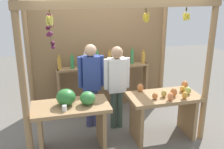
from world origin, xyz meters
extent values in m
plane|color=slate|center=(0.00, 0.00, 0.00)|extent=(12.00, 12.00, 0.00)
cylinder|color=#99754C|center=(-1.45, -0.87, 1.21)|extent=(0.10, 0.10, 2.42)
cylinder|color=#99754C|center=(1.45, -0.87, 1.21)|extent=(0.10, 0.10, 2.42)
cylinder|color=#99754C|center=(-1.45, 0.87, 1.21)|extent=(0.10, 0.10, 2.42)
cylinder|color=#99754C|center=(1.45, 0.87, 1.21)|extent=(0.10, 0.10, 2.42)
cube|color=#99754C|center=(0.00, -0.87, 2.36)|extent=(3.00, 0.12, 0.12)
cube|color=#99754C|center=(-1.45, 0.00, 2.36)|extent=(0.12, 1.83, 0.12)
cube|color=olive|center=(0.00, 0.89, 1.09)|extent=(2.90, 0.04, 2.18)
cylinder|color=brown|center=(-1.02, -0.70, 2.25)|extent=(0.02, 0.02, 0.06)
ellipsoid|color=#D1CC4C|center=(-0.99, -0.70, 2.14)|extent=(0.04, 0.06, 0.14)
ellipsoid|color=#D1CC4C|center=(-1.00, -0.68, 2.12)|extent=(0.07, 0.07, 0.15)
ellipsoid|color=#D1CC4C|center=(-1.02, -0.67, 2.12)|extent=(0.09, 0.04, 0.14)
ellipsoid|color=#D1CC4C|center=(-1.03, -0.68, 2.13)|extent=(0.06, 0.06, 0.15)
ellipsoid|color=#D1CC4C|center=(-1.06, -0.70, 2.13)|extent=(0.04, 0.06, 0.14)
ellipsoid|color=#D1CC4C|center=(-1.03, -0.72, 2.14)|extent=(0.08, 0.07, 0.15)
ellipsoid|color=#D1CC4C|center=(-1.02, -0.73, 2.12)|extent=(0.08, 0.04, 0.14)
ellipsoid|color=#D1CC4C|center=(-1.00, -0.72, 2.13)|extent=(0.06, 0.05, 0.14)
cylinder|color=brown|center=(1.02, -0.77, 2.25)|extent=(0.02, 0.02, 0.06)
ellipsoid|color=yellow|center=(1.04, -0.77, 2.14)|extent=(0.04, 0.08, 0.12)
ellipsoid|color=yellow|center=(1.04, -0.75, 2.13)|extent=(0.07, 0.07, 0.13)
ellipsoid|color=yellow|center=(1.01, -0.74, 2.13)|extent=(0.05, 0.04, 0.12)
ellipsoid|color=yellow|center=(0.99, -0.76, 2.15)|extent=(0.05, 0.06, 0.13)
ellipsoid|color=yellow|center=(1.00, -0.78, 2.14)|extent=(0.05, 0.07, 0.13)
ellipsoid|color=yellow|center=(1.01, -0.79, 2.13)|extent=(0.06, 0.04, 0.13)
ellipsoid|color=yellow|center=(1.05, -0.80, 2.14)|extent=(0.06, 0.06, 0.13)
cylinder|color=brown|center=(0.36, -0.76, 2.25)|extent=(0.02, 0.02, 0.06)
ellipsoid|color=gold|center=(0.40, -0.76, 2.16)|extent=(0.04, 0.08, 0.13)
ellipsoid|color=gold|center=(0.39, -0.73, 2.13)|extent=(0.08, 0.07, 0.13)
ellipsoid|color=gold|center=(0.36, -0.74, 2.15)|extent=(0.06, 0.04, 0.13)
ellipsoid|color=gold|center=(0.34, -0.75, 2.15)|extent=(0.05, 0.07, 0.13)
ellipsoid|color=gold|center=(0.34, -0.77, 2.14)|extent=(0.05, 0.06, 0.13)
ellipsoid|color=gold|center=(0.36, -0.79, 2.12)|extent=(0.07, 0.04, 0.13)
ellipsoid|color=gold|center=(0.39, -0.78, 2.14)|extent=(0.06, 0.06, 0.13)
cylinder|color=#4C422D|center=(-1.02, -0.59, 2.00)|extent=(0.01, 0.01, 0.55)
sphere|color=#601E42|center=(-1.03, -0.61, 2.20)|extent=(0.07, 0.07, 0.07)
sphere|color=#47142D|center=(-1.02, -0.57, 2.14)|extent=(0.07, 0.07, 0.07)
sphere|color=#601E42|center=(-1.00, -0.61, 2.06)|extent=(0.07, 0.07, 0.07)
sphere|color=#47142D|center=(-1.05, -0.56, 2.01)|extent=(0.06, 0.06, 0.06)
sphere|color=#601E42|center=(-1.05, -0.60, 1.92)|extent=(0.06, 0.06, 0.06)
sphere|color=#601E42|center=(-1.02, -0.60, 1.93)|extent=(0.07, 0.07, 0.07)
sphere|color=#47142D|center=(-1.00, -0.56, 1.79)|extent=(0.07, 0.07, 0.07)
sphere|color=#601E42|center=(-1.00, -0.57, 1.73)|extent=(0.06, 0.06, 0.06)
cube|color=#99754C|center=(-0.80, -0.65, 0.77)|extent=(1.22, 0.64, 0.06)
cube|color=#99754C|center=(-1.29, -0.65, 0.37)|extent=(0.06, 0.58, 0.74)
cube|color=#99754C|center=(-0.31, -0.65, 0.37)|extent=(0.06, 0.58, 0.74)
ellipsoid|color=#2D7533|center=(-0.86, -0.62, 0.93)|extent=(0.41, 0.41, 0.26)
ellipsoid|color=#38843D|center=(-0.53, -0.68, 0.91)|extent=(0.33, 0.33, 0.21)
cylinder|color=white|center=(-0.90, -0.83, 0.85)|extent=(0.07, 0.07, 0.09)
cube|color=#99754C|center=(0.80, -0.65, 0.77)|extent=(1.22, 0.64, 0.06)
cube|color=#99754C|center=(0.31, -0.65, 0.37)|extent=(0.06, 0.58, 0.74)
cube|color=#99754C|center=(1.29, -0.65, 0.37)|extent=(0.06, 0.58, 0.74)
ellipsoid|color=gold|center=(1.18, -0.59, 0.86)|extent=(0.11, 0.11, 0.11)
ellipsoid|color=#E07F47|center=(0.80, -0.87, 0.87)|extent=(0.14, 0.14, 0.13)
ellipsoid|color=#CC7038|center=(0.58, -0.76, 0.86)|extent=(0.12, 0.12, 0.11)
ellipsoid|color=gold|center=(1.06, -0.88, 0.87)|extent=(0.12, 0.12, 0.12)
ellipsoid|color=#CC7038|center=(0.46, -0.39, 0.87)|extent=(0.13, 0.13, 0.14)
ellipsoid|color=#CC7038|center=(0.93, -0.74, 0.88)|extent=(0.15, 0.15, 0.15)
ellipsoid|color=#CC7038|center=(1.28, -0.48, 0.88)|extent=(0.16, 0.16, 0.15)
ellipsoid|color=#A8B24C|center=(1.21, -0.71, 0.87)|extent=(0.16, 0.16, 0.13)
ellipsoid|color=#B79E47|center=(0.76, -0.73, 0.87)|extent=(0.13, 0.13, 0.12)
cube|color=#99754C|center=(-0.92, 0.65, 0.50)|extent=(0.05, 0.20, 1.00)
cube|color=#99754C|center=(0.97, 0.65, 0.50)|extent=(0.05, 0.20, 1.00)
cube|color=#99754C|center=(0.03, 0.65, 0.98)|extent=(1.89, 0.22, 0.04)
cylinder|color=gold|center=(-0.86, 0.65, 1.12)|extent=(0.07, 0.07, 0.24)
cylinder|color=gold|center=(-0.86, 0.65, 1.27)|extent=(0.03, 0.03, 0.06)
cylinder|color=#338C4C|center=(-0.61, 0.65, 1.12)|extent=(0.08, 0.08, 0.24)
cylinder|color=#338C4C|center=(-0.61, 0.65, 1.27)|extent=(0.03, 0.03, 0.06)
cylinder|color=silver|center=(-0.35, 0.65, 1.14)|extent=(0.08, 0.08, 0.27)
cylinder|color=silver|center=(-0.35, 0.65, 1.30)|extent=(0.04, 0.04, 0.06)
cylinder|color=#338C4C|center=(-0.10, 0.65, 1.14)|extent=(0.07, 0.07, 0.29)
cylinder|color=#338C4C|center=(-0.10, 0.65, 1.32)|extent=(0.03, 0.03, 0.06)
cylinder|color=gold|center=(0.16, 0.65, 1.14)|extent=(0.07, 0.07, 0.28)
cylinder|color=gold|center=(0.16, 0.65, 1.31)|extent=(0.03, 0.03, 0.06)
cylinder|color=gold|center=(0.41, 0.65, 1.15)|extent=(0.07, 0.07, 0.29)
cylinder|color=gold|center=(0.41, 0.65, 1.32)|extent=(0.03, 0.03, 0.06)
cylinder|color=#338C4C|center=(0.65, 0.65, 1.15)|extent=(0.06, 0.06, 0.30)
cylinder|color=#338C4C|center=(0.65, 0.65, 1.33)|extent=(0.03, 0.03, 0.06)
cylinder|color=gold|center=(0.90, 0.65, 1.12)|extent=(0.08, 0.08, 0.23)
cylinder|color=gold|center=(0.90, 0.65, 1.26)|extent=(0.04, 0.04, 0.06)
cylinder|color=#3C406D|center=(-0.40, 0.04, 0.38)|extent=(0.11, 0.11, 0.75)
cylinder|color=#3C406D|center=(-0.28, 0.04, 0.38)|extent=(0.11, 0.11, 0.75)
cube|color=#2D428C|center=(-0.34, 0.04, 1.07)|extent=(0.32, 0.19, 0.64)
cylinder|color=#2D428C|center=(-0.54, 0.04, 1.10)|extent=(0.08, 0.08, 0.57)
cylinder|color=#2D428C|center=(-0.14, 0.04, 1.10)|extent=(0.08, 0.08, 0.57)
sphere|color=tan|center=(-0.34, 0.04, 1.50)|extent=(0.22, 0.22, 0.22)
cylinder|color=#3F564A|center=(0.04, -0.13, 0.37)|extent=(0.11, 0.11, 0.74)
cylinder|color=#3F564A|center=(0.16, -0.13, 0.37)|extent=(0.11, 0.11, 0.74)
cube|color=white|center=(0.10, -0.13, 1.05)|extent=(0.32, 0.19, 0.63)
cylinder|color=white|center=(-0.10, -0.13, 1.08)|extent=(0.08, 0.08, 0.56)
cylinder|color=white|center=(0.30, -0.13, 1.08)|extent=(0.08, 0.08, 0.56)
sphere|color=tan|center=(0.10, -0.13, 1.47)|extent=(0.21, 0.21, 0.21)
camera|label=1|loc=(-1.12, -4.51, 2.61)|focal=42.82mm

